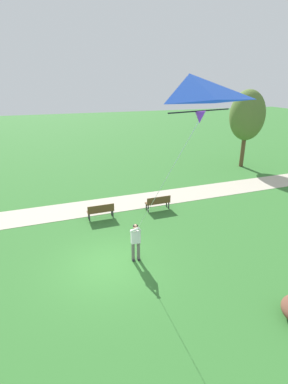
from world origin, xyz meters
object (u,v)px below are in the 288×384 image
(park_bench_far_walkway, at_px, (158,202))
(person_kite_flyer, at_px, (136,239))
(tree_treeline_right, at_px, (247,116))
(flying_kite, at_px, (189,102))
(park_bench_near_walkway, at_px, (101,210))

(park_bench_far_walkway, bearing_deg, person_kite_flyer, -31.10)
(park_bench_far_walkway, bearing_deg, tree_treeline_right, 121.58)
(flying_kite, xyz_separation_m, tree_treeline_right, (-16.29, 13.76, -2.53))
(person_kite_flyer, height_order, park_bench_far_walkway, person_kite_flyer)
(flying_kite, height_order, park_bench_far_walkway, flying_kite)
(park_bench_far_walkway, bearing_deg, park_bench_near_walkway, -88.17)
(tree_treeline_right, bearing_deg, person_kite_flyer, -50.19)
(person_kite_flyer, xyz_separation_m, park_bench_far_walkway, (-4.62, 2.79, -0.54))
(park_bench_far_walkway, height_order, tree_treeline_right, tree_treeline_right)
(flying_kite, distance_m, park_bench_far_walkway, 12.21)
(flying_kite, bearing_deg, park_bench_near_walkway, -178.46)
(flying_kite, relative_size, park_bench_near_walkway, 3.70)
(flying_kite, bearing_deg, park_bench_far_walkway, 161.75)
(person_kite_flyer, relative_size, flying_kite, 0.33)
(park_bench_near_walkway, height_order, tree_treeline_right, tree_treeline_right)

